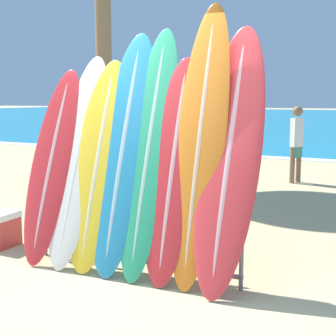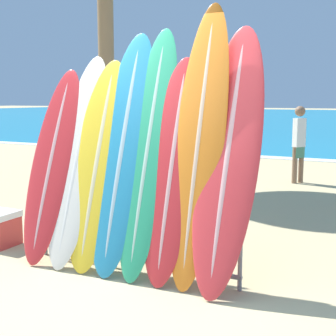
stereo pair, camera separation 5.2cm
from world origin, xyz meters
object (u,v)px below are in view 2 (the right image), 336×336
surfboard_slot_6 (199,143)px  person_far_right (165,157)px  surfboard_slot_7 (228,156)px  surfboard_slot_5 (172,169)px  person_mid_beach (299,141)px  surfboard_slot_2 (98,163)px  surfboard_slot_4 (148,151)px  surfboard_slot_1 (78,159)px  surfboard_rack (132,223)px  surfboard_slot_0 (52,164)px  surfboard_slot_3 (123,151)px

surfboard_slot_6 → person_far_right: size_ratio=1.72×
surfboard_slot_7 → person_far_right: 2.93m
surfboard_slot_5 → person_mid_beach: (0.08, 5.70, -0.20)m
surfboard_slot_2 → person_far_right: surfboard_slot_2 is taller
surfboard_slot_4 → surfboard_slot_6: (0.52, 0.01, 0.10)m
surfboard_slot_2 → surfboard_slot_7: bearing=2.4°
surfboard_slot_2 → surfboard_slot_6: size_ratio=0.81×
surfboard_slot_4 → surfboard_slot_7: 0.81m
surfboard_slot_1 → surfboard_slot_2: surfboard_slot_1 is taller
surfboard_rack → surfboard_slot_7: bearing=4.7°
surfboard_rack → surfboard_slot_6: size_ratio=0.87×
surfboard_slot_1 → surfboard_slot_5: (1.09, -0.02, -0.03)m
surfboard_slot_7 → person_far_right: (-1.79, 2.30, -0.37)m
surfboard_slot_6 → person_mid_beach: size_ratio=1.68×
surfboard_rack → surfboard_slot_6: (0.67, 0.09, 0.81)m
surfboard_slot_0 → surfboard_slot_7: 1.94m
surfboard_slot_6 → person_mid_beach: 5.66m
surfboard_slot_7 → person_mid_beach: surfboard_slot_7 is taller
surfboard_slot_0 → person_mid_beach: size_ratio=1.31×
surfboard_slot_1 → surfboard_slot_5: surfboard_slot_1 is taller
person_far_right → surfboard_slot_7: bearing=-141.4°
surfboard_slot_0 → surfboard_slot_5: surfboard_slot_5 is taller
surfboard_slot_1 → surfboard_slot_7: surfboard_slot_7 is taller
surfboard_slot_4 → person_far_right: 2.53m
surfboard_slot_3 → surfboard_slot_4: surfboard_slot_4 is taller
surfboard_slot_3 → surfboard_rack: bearing=-26.5°
surfboard_slot_7 → person_mid_beach: (-0.45, 5.65, -0.35)m
surfboard_slot_0 → surfboard_slot_2: 0.58m
surfboard_slot_3 → surfboard_slot_6: (0.80, 0.02, 0.11)m
surfboard_slot_3 → surfboard_slot_5: surfboard_slot_3 is taller
surfboard_slot_2 → surfboard_slot_3: size_ratio=0.89×
surfboard_rack → surfboard_slot_2: surfboard_slot_2 is taller
surfboard_slot_6 → person_mid_beach: bearing=91.6°
surfboard_slot_7 → surfboard_rack: bearing=-175.3°
surfboard_slot_3 → surfboard_slot_4: (0.28, 0.01, 0.01)m
surfboard_slot_0 → person_far_right: (0.14, 2.37, -0.19)m
surfboard_slot_6 → surfboard_slot_7: size_ratio=1.09×
surfboard_slot_7 → person_mid_beach: bearing=94.5°
surfboard_slot_5 → person_mid_beach: 5.71m
surfboard_slot_2 → surfboard_slot_7: surfboard_slot_7 is taller
surfboard_slot_2 → surfboard_slot_5: (0.83, -0.00, -0.00)m
surfboard_slot_2 → surfboard_slot_6: bearing=3.4°
surfboard_slot_0 → surfboard_slot_3: 0.86m
surfboard_slot_6 → surfboard_slot_2: bearing=-176.6°
person_mid_beach → person_far_right: size_ratio=1.02×
surfboard_slot_6 → surfboard_slot_3: bearing=-178.6°
surfboard_slot_3 → surfboard_slot_2: bearing=-170.9°
surfboard_rack → surfboard_slot_6: surfboard_slot_6 is taller
surfboard_slot_1 → surfboard_slot_3: bearing=2.6°
surfboard_slot_5 → person_mid_beach: bearing=89.2°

